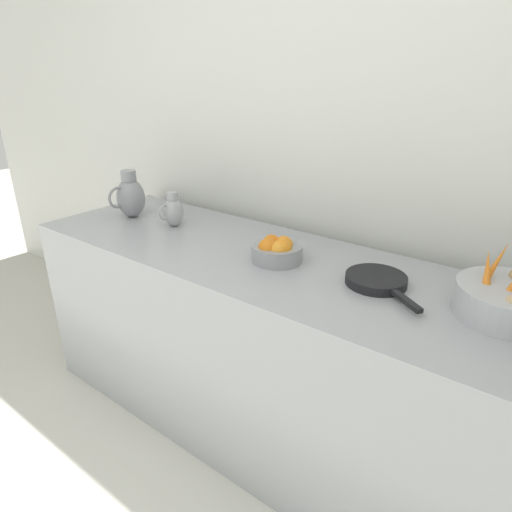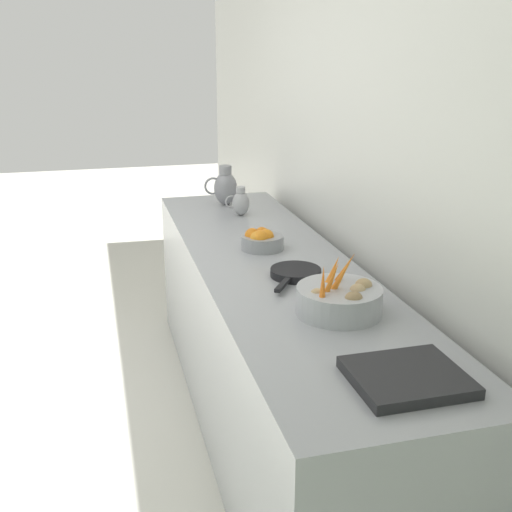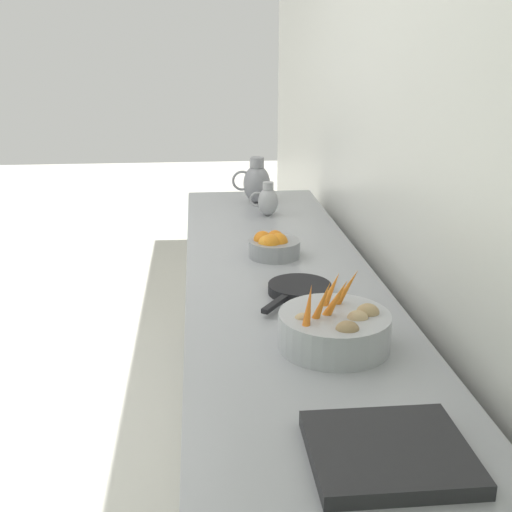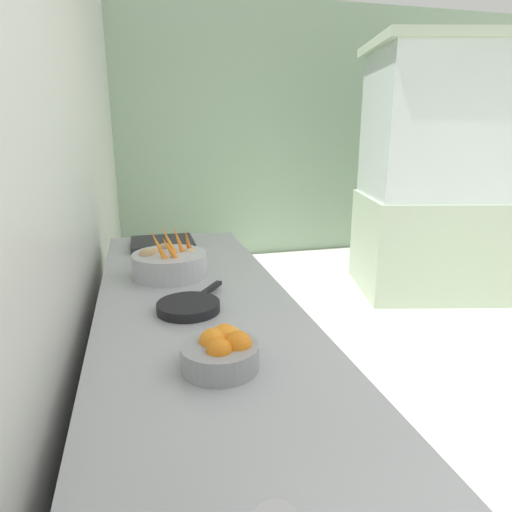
% 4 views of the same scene
% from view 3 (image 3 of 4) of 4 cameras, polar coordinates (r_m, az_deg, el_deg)
% --- Properties ---
extents(tile_wall_left, '(0.10, 7.94, 3.00)m').
position_cam_3_polar(tile_wall_left, '(1.99, 18.34, 9.91)').
color(tile_wall_left, silver).
rests_on(tile_wall_left, ground_plane).
extents(prep_counter, '(0.73, 2.91, 0.92)m').
position_cam_3_polar(prep_counter, '(2.67, 2.11, -10.80)').
color(prep_counter, '#9EA0A5').
rests_on(prep_counter, ground_plane).
extents(vegetable_colander, '(0.33, 0.33, 0.23)m').
position_cam_3_polar(vegetable_colander, '(1.89, 7.04, -6.48)').
color(vegetable_colander, '#ADAFB5').
rests_on(vegetable_colander, prep_counter).
extents(orange_bowl, '(0.22, 0.22, 0.11)m').
position_cam_3_polar(orange_bowl, '(2.66, 1.52, 0.93)').
color(orange_bowl, gray).
rests_on(orange_bowl, prep_counter).
extents(metal_pitcher_tall, '(0.21, 0.15, 0.25)m').
position_cam_3_polar(metal_pitcher_tall, '(3.57, 0.02, 6.60)').
color(metal_pitcher_tall, gray).
rests_on(metal_pitcher_tall, prep_counter).
extents(metal_pitcher_short, '(0.15, 0.10, 0.18)m').
position_cam_3_polar(metal_pitcher_short, '(3.30, 1.05, 4.98)').
color(metal_pitcher_short, '#A3A3A8').
rests_on(metal_pitcher_short, prep_counter).
extents(counter_sink_basin, '(0.34, 0.30, 0.04)m').
position_cam_3_polar(counter_sink_basin, '(1.45, 11.77, -16.80)').
color(counter_sink_basin, '#232326').
rests_on(counter_sink_basin, prep_counter).
extents(skillet_on_counter, '(0.27, 0.33, 0.03)m').
position_cam_3_polar(skillet_on_counter, '(2.28, 3.86, -2.95)').
color(skillet_on_counter, black).
rests_on(skillet_on_counter, prep_counter).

